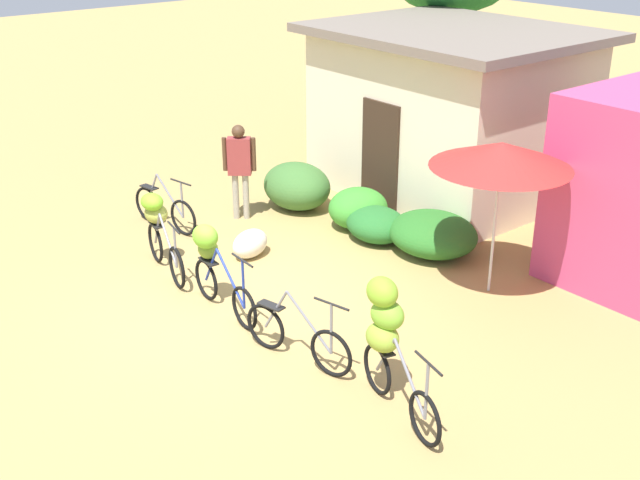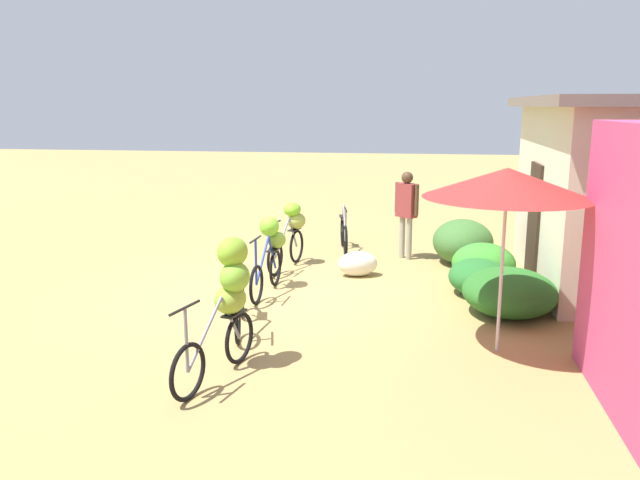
% 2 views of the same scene
% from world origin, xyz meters
% --- Properties ---
extents(ground_plane, '(60.00, 60.00, 0.00)m').
position_xyz_m(ground_plane, '(0.00, 0.00, 0.00)').
color(ground_plane, '#A5884E').
extents(building_low, '(4.78, 3.97, 3.08)m').
position_xyz_m(building_low, '(-1.50, 5.81, 1.56)').
color(building_low, beige).
rests_on(building_low, ground).
extents(hedge_bush_front_left, '(1.35, 1.13, 0.84)m').
position_xyz_m(hedge_bush_front_left, '(-2.53, 2.98, 0.42)').
color(hedge_bush_front_left, '#3C6B30').
rests_on(hedge_bush_front_left, ground).
extents(hedge_bush_front_right, '(0.98, 1.05, 0.70)m').
position_xyz_m(hedge_bush_front_right, '(-1.14, 3.24, 0.35)').
color(hedge_bush_front_right, '#398A2D').
rests_on(hedge_bush_front_right, ground).
extents(hedge_bush_mid, '(1.10, 0.93, 0.56)m').
position_xyz_m(hedge_bush_mid, '(-0.52, 3.10, 0.28)').
color(hedge_bush_mid, '#256629').
rests_on(hedge_bush_mid, ground).
extents(hedge_bush_by_door, '(1.49, 1.33, 0.66)m').
position_xyz_m(hedge_bush_by_door, '(0.41, 3.45, 0.33)').
color(hedge_bush_by_door, '#276824').
rests_on(hedge_bush_by_door, ground).
extents(market_umbrella, '(1.96, 1.96, 2.24)m').
position_xyz_m(market_umbrella, '(1.85, 3.13, 2.06)').
color(market_umbrella, beige).
rests_on(market_umbrella, ground).
extents(bicycle_leftmost, '(1.56, 0.34, 0.96)m').
position_xyz_m(bicycle_leftmost, '(-3.20, 0.64, 0.35)').
color(bicycle_leftmost, black).
rests_on(bicycle_leftmost, ground).
extents(bicycle_near_pile, '(1.63, 0.47, 1.17)m').
position_xyz_m(bicycle_near_pile, '(-1.85, -0.18, 0.71)').
color(bicycle_near_pile, black).
rests_on(bicycle_near_pile, ground).
extents(bicycle_center_loaded, '(1.64, 0.47, 1.20)m').
position_xyz_m(bicycle_center_loaded, '(-0.26, -0.21, 0.71)').
color(bicycle_center_loaded, black).
rests_on(bicycle_center_loaded, ground).
extents(bicycle_by_shop, '(1.62, 0.42, 0.99)m').
position_xyz_m(bicycle_by_shop, '(1.60, -0.19, 0.34)').
color(bicycle_by_shop, black).
rests_on(bicycle_by_shop, ground).
extents(bicycle_rightmost, '(1.60, 0.53, 1.51)m').
position_xyz_m(bicycle_rightmost, '(2.90, 0.07, 0.90)').
color(bicycle_rightmost, black).
rests_on(bicycle_rightmost, ground).
extents(produce_sack, '(0.64, 0.80, 0.44)m').
position_xyz_m(produce_sack, '(-1.32, 1.11, 0.22)').
color(produce_sack, silver).
rests_on(produce_sack, ground).
extents(person_vendor, '(0.41, 0.46, 1.70)m').
position_xyz_m(person_vendor, '(-2.75, 1.91, 1.05)').
color(person_vendor, gray).
rests_on(person_vendor, ground).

